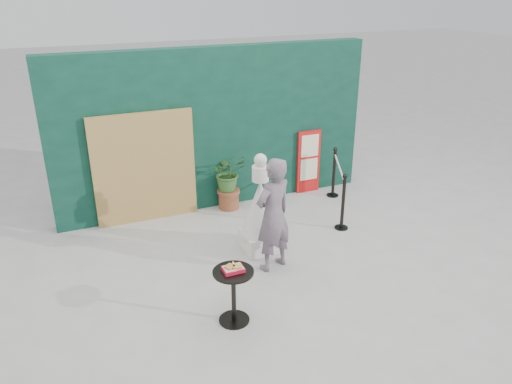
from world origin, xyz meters
name	(u,v)px	position (x,y,z in m)	size (l,w,h in m)	color
ground	(288,286)	(0.00, 0.00, 0.00)	(60.00, 60.00, 0.00)	#ADAAA5
back_wall	(215,129)	(0.00, 3.15, 1.50)	(6.00, 0.30, 3.00)	#0A2E23
bamboo_fence	(145,168)	(-1.40, 2.94, 1.00)	(1.80, 0.08, 2.00)	tan
woman	(273,215)	(0.00, 0.56, 0.89)	(0.65, 0.42, 1.77)	slate
menu_board	(308,162)	(1.90, 2.95, 0.65)	(0.50, 0.07, 1.30)	red
statue	(260,212)	(0.05, 1.14, 0.67)	(0.64, 0.64, 1.65)	white
cafe_table	(234,288)	(-1.00, -0.44, 0.50)	(0.52, 0.52, 0.75)	black
food_basket	(233,268)	(-1.00, -0.43, 0.79)	(0.26, 0.19, 0.11)	#B9132F
planter	(228,177)	(0.12, 2.83, 0.63)	(0.64, 0.56, 1.09)	brown
stanchion_barrier	(338,187)	(1.97, 1.90, 0.49)	(0.84, 1.54, 1.03)	black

